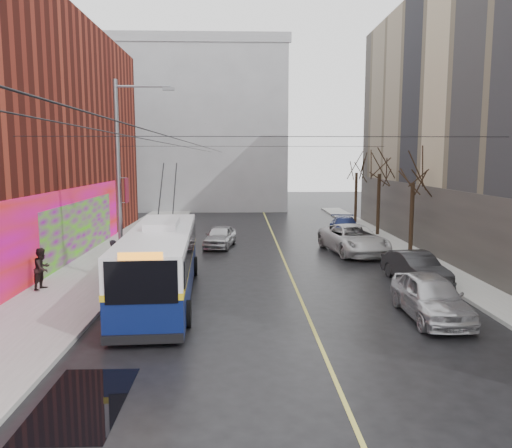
# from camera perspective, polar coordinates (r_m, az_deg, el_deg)

# --- Properties ---
(ground) EXTENTS (140.00, 140.00, 0.00)m
(ground) POSITION_cam_1_polar(r_m,az_deg,el_deg) (13.58, 2.28, -16.96)
(ground) COLOR black
(ground) RESTS_ON ground
(sidewalk_left) EXTENTS (4.00, 60.00, 0.15)m
(sidewalk_left) POSITION_cam_1_polar(r_m,az_deg,el_deg) (25.94, -17.72, -5.16)
(sidewalk_left) COLOR gray
(sidewalk_left) RESTS_ON ground
(sidewalk_right) EXTENTS (2.00, 60.00, 0.15)m
(sidewalk_right) POSITION_cam_1_polar(r_m,az_deg,el_deg) (26.84, 19.96, -4.83)
(sidewalk_right) COLOR gray
(sidewalk_right) RESTS_ON ground
(lane_line) EXTENTS (0.12, 50.00, 0.01)m
(lane_line) POSITION_cam_1_polar(r_m,az_deg,el_deg) (27.02, 3.35, -4.45)
(lane_line) COLOR #BFB74C
(lane_line) RESTS_ON ground
(building_far) EXTENTS (20.50, 12.10, 18.00)m
(building_far) POSITION_cam_1_polar(r_m,az_deg,el_deg) (57.63, -7.01, 10.91)
(building_far) COLOR gray
(building_far) RESTS_ON ground
(streetlight_pole) EXTENTS (2.65, 0.60, 9.00)m
(streetlight_pole) POSITION_cam_1_polar(r_m,az_deg,el_deg) (22.94, -15.07, 5.36)
(streetlight_pole) COLOR slate
(streetlight_pole) RESTS_ON ground
(catenary_wires) EXTENTS (18.00, 60.00, 0.22)m
(catenary_wires) POSITION_cam_1_polar(r_m,az_deg,el_deg) (27.14, -5.32, 8.85)
(catenary_wires) COLOR black
(tree_near) EXTENTS (3.20, 3.20, 6.40)m
(tree_near) POSITION_cam_1_polar(r_m,az_deg,el_deg) (30.01, 17.56, 5.98)
(tree_near) COLOR black
(tree_near) RESTS_ON ground
(tree_mid) EXTENTS (3.20, 3.20, 6.68)m
(tree_mid) POSITION_cam_1_polar(r_m,az_deg,el_deg) (36.68, 13.95, 6.77)
(tree_mid) COLOR black
(tree_mid) RESTS_ON ground
(tree_far) EXTENTS (3.20, 3.20, 6.57)m
(tree_far) POSITION_cam_1_polar(r_m,az_deg,el_deg) (43.46, 11.44, 6.80)
(tree_far) COLOR black
(tree_far) RESTS_ON ground
(puddle) EXTENTS (1.96, 3.66, 0.01)m
(puddle) POSITION_cam_1_polar(r_m,az_deg,el_deg) (12.94, -19.29, -18.69)
(puddle) COLOR black
(puddle) RESTS_ON ground
(pigeons_flying) EXTENTS (4.70, 1.54, 1.36)m
(pigeons_flying) POSITION_cam_1_polar(r_m,az_deg,el_deg) (22.27, -5.39, 10.38)
(pigeons_flying) COLOR slate
(trolleybus) EXTENTS (3.15, 11.47, 5.38)m
(trolleybus) POSITION_cam_1_polar(r_m,az_deg,el_deg) (20.48, -10.83, -4.22)
(trolleybus) COLOR #091445
(trolleybus) RESTS_ON ground
(parked_car_a) EXTENTS (1.91, 4.63, 1.57)m
(parked_car_a) POSITION_cam_1_polar(r_m,az_deg,el_deg) (18.80, 19.34, -7.81)
(parked_car_a) COLOR #BCBCC1
(parked_car_a) RESTS_ON ground
(parked_car_b) EXTENTS (2.08, 4.43, 1.40)m
(parked_car_b) POSITION_cam_1_polar(r_m,az_deg,el_deg) (23.72, 17.76, -4.78)
(parked_car_b) COLOR #28292B
(parked_car_b) RESTS_ON ground
(parked_car_c) EXTENTS (3.71, 6.40, 1.68)m
(parked_car_c) POSITION_cam_1_polar(r_m,az_deg,el_deg) (30.14, 11.07, -1.71)
(parked_car_c) COLOR silver
(parked_car_c) RESTS_ON ground
(parked_car_d) EXTENTS (2.55, 5.10, 1.42)m
(parked_car_d) POSITION_cam_1_polar(r_m,az_deg,el_deg) (36.09, 10.13, -0.37)
(parked_car_d) COLOR navy
(parked_car_d) RESTS_ON ground
(following_car) EXTENTS (2.26, 4.23, 1.37)m
(following_car) POSITION_cam_1_polar(r_m,az_deg,el_deg) (31.73, -4.13, -1.40)
(following_car) COLOR #ABACB0
(following_car) RESTS_ON ground
(pedestrian_a) EXTENTS (0.63, 0.75, 1.76)m
(pedestrian_a) POSITION_cam_1_polar(r_m,az_deg,el_deg) (23.82, -15.86, -3.86)
(pedestrian_a) COLOR black
(pedestrian_a) RESTS_ON sidewalk_left
(pedestrian_b) EXTENTS (0.86, 0.99, 1.76)m
(pedestrian_b) POSITION_cam_1_polar(r_m,az_deg,el_deg) (22.78, -23.24, -4.70)
(pedestrian_b) COLOR black
(pedestrian_b) RESTS_ON sidewalk_left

